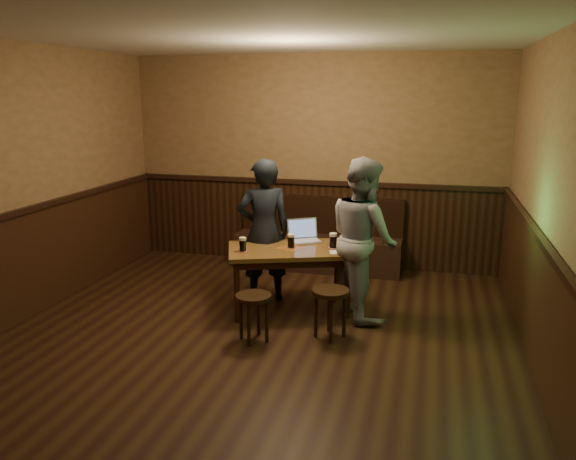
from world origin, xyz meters
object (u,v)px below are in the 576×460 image
Objects in this scene: person_suit at (264,231)px; person_grey at (363,238)px; bench at (318,245)px; pint_left at (243,244)px; pint_right at (333,240)px; pint_mid at (291,241)px; stool_left at (254,304)px; laptop at (304,235)px; pub_table at (290,256)px; stool_right at (330,299)px.

person_grey reaches higher than person_suit.
bench is 14.48× the size of pint_left.
person_suit is (-0.35, -1.32, 0.50)m from bench.
pint_right is 0.34m from person_grey.
pint_right is (0.43, 0.11, 0.01)m from pint_mid.
stool_left is 1.07× the size of laptop.
pub_table is 0.49m from pint_right.
laptop is at bearing 56.49° from pub_table.
laptop is at bearing -86.36° from bench.
pint_mid is at bearing 29.50° from pint_left.
laptop reaches higher than pint_left.
bench is 1.46m from person_suit.
pub_table is 0.47m from person_suit.
pint_right is (0.89, 0.37, 0.01)m from pint_left.
person_suit is (-0.35, 0.22, 0.21)m from pub_table.
pint_right reaches higher than pint_mid.
person_grey is (0.76, 0.04, 0.07)m from pint_mid.
person_suit is (-0.80, 0.10, 0.03)m from pint_right.
laptop reaches higher than pint_right.
pub_table is 9.01× the size of pint_right.
stool_right is 1.12× the size of laptop.
pub_table reaches higher than stool_right.
person_suit is at bearing 101.55° from stool_left.
person_suit reaches higher than pub_table.
pint_mid is at bearing 22.78° from pub_table.
stool_right is 1.10m from laptop.
bench reaches higher than pint_mid.
bench is 1.50× the size of pub_table.
laptop is (0.08, -1.22, 0.44)m from bench.
laptop is 0.45m from person_suit.
bench reaches higher than pint_right.
person_grey reaches higher than pint_right.
pint_left is (-0.99, 0.35, 0.38)m from stool_right.
bench reaches higher than stool_left.
laptop is (0.21, 1.18, 0.39)m from stool_left.
person_grey is (0.69, -0.27, 0.08)m from laptop.
person_grey is at bearing -62.70° from bench.
person_grey reaches higher than laptop.
person_grey is (0.77, 0.05, 0.24)m from pub_table.
pint_right is 0.10× the size of person_grey.
person_suit is at bearing 79.24° from pint_left.
person_grey is at bearing -16.34° from pub_table.
bench is 4.55× the size of stool_right.
person_grey is at bearing 147.12° from person_suit.
stool_left is at bearing -93.19° from bench.
pint_mid is 0.09× the size of person_suit.
laptop is at bearing 150.97° from pint_right.
person_suit reaches higher than bench.
pint_left reaches higher than stool_left.
person_grey reaches higher than bench.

